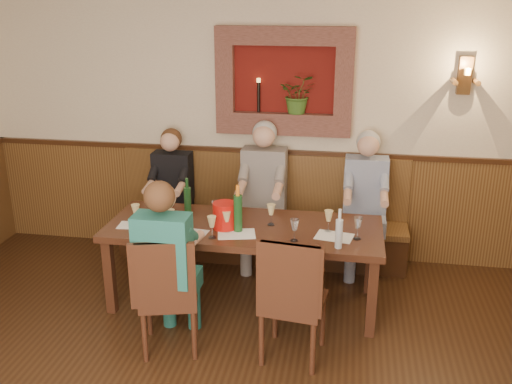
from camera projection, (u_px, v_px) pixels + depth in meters
room_shell at (174, 156)px, 2.89m from camera, size 6.04×6.04×2.82m
wainscoting at (185, 371)px, 3.32m from camera, size 6.02×6.02×1.15m
wall_niche at (288, 86)px, 5.62m from camera, size 1.36×0.30×1.06m
wall_sconce at (465, 76)px, 5.30m from camera, size 0.25×0.20×0.35m
dining_table at (244, 233)px, 5.01m from camera, size 2.40×0.90×0.75m
bench at (261, 229)px, 6.00m from camera, size 3.00×0.45×1.11m
chair_near_left at (170, 316)px, 4.45m from camera, size 0.53×0.53×0.98m
chair_near_right at (292, 322)px, 4.34m from camera, size 0.51×0.51×1.03m
person_bench_left at (172, 206)px, 5.98m from camera, size 0.40×0.49×1.37m
person_bench_mid at (263, 207)px, 5.80m from camera, size 0.45×0.55×1.49m
person_bench_right at (364, 215)px, 5.65m from camera, size 0.42×0.52×1.43m
person_chair_front at (169, 280)px, 4.39m from camera, size 0.42×0.51×1.42m
spittoon_bucket at (225, 216)px, 4.90m from camera, size 0.21×0.21×0.23m
wine_bottle_green_a at (238, 212)px, 4.82m from camera, size 0.10×0.10×0.41m
wine_bottle_green_b at (188, 201)px, 5.17m from camera, size 0.07×0.07×0.36m
water_bottle at (339, 233)px, 4.51m from camera, size 0.06×0.06×0.33m
tasting_sheet_a at (133, 225)px, 4.99m from camera, size 0.26×0.20×0.00m
tasting_sheet_b at (236, 234)px, 4.81m from camera, size 0.36×0.29×0.00m
tasting_sheet_c at (334, 236)px, 4.76m from camera, size 0.34×0.27×0.00m
tasting_sheet_d at (188, 233)px, 4.82m from camera, size 0.34×0.26×0.00m
wine_glass_0 at (358, 228)px, 4.68m from camera, size 0.08×0.08×0.19m
wine_glass_1 at (227, 222)px, 4.82m from camera, size 0.08×0.08×0.19m
wine_glass_2 at (329, 221)px, 4.83m from camera, size 0.08×0.08×0.19m
wine_glass_3 at (271, 215)px, 4.97m from camera, size 0.08×0.08×0.19m
wine_glass_4 at (136, 215)px, 4.97m from camera, size 0.08×0.08×0.19m
wine_glass_5 at (216, 211)px, 5.05m from camera, size 0.08×0.08×0.19m
wine_glass_6 at (212, 227)px, 4.71m from camera, size 0.08×0.08×0.19m
wine_glass_7 at (159, 205)px, 5.20m from camera, size 0.08×0.08×0.19m
wine_glass_8 at (294, 230)px, 4.65m from camera, size 0.08×0.08×0.19m
wine_glass_9 at (171, 220)px, 4.85m from camera, size 0.08×0.08×0.19m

